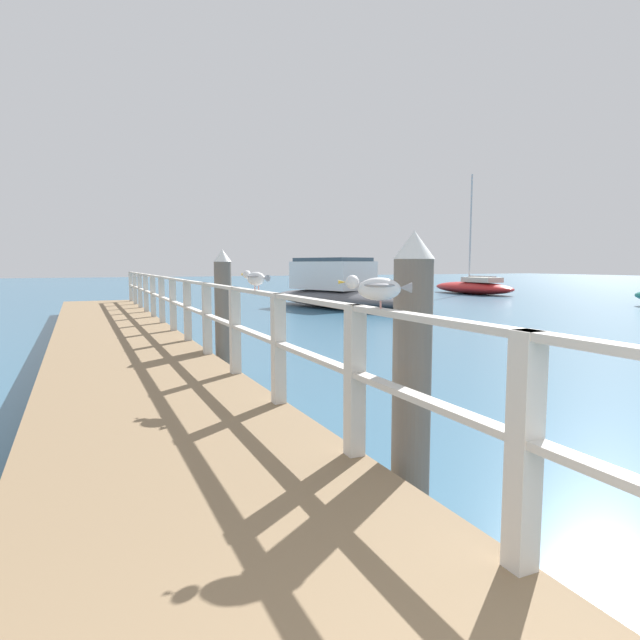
{
  "coord_description": "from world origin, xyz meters",
  "views": [
    {
      "loc": [
        -0.68,
        0.67,
        1.85
      ],
      "look_at": [
        3.13,
        9.12,
        0.88
      ],
      "focal_mm": 30.16,
      "sensor_mm": 36.0,
      "label": 1
    }
  ],
  "objects": [
    {
      "name": "boat_1",
      "position": [
        9.57,
        21.17,
        0.7
      ],
      "size": [
        5.44,
        9.41,
        2.11
      ],
      "rotation": [
        0.0,
        0.0,
        0.28
      ],
      "color": "#4C4C51",
      "rests_on": "ground_plane"
    },
    {
      "name": "pier_deck",
      "position": [
        0.0,
        11.25,
        0.23
      ],
      "size": [
        2.37,
        22.5,
        0.47
      ],
      "primitive_type": "cube",
      "color": "#846B4C",
      "rests_on": "ground_plane"
    },
    {
      "name": "pier_railing",
      "position": [
        1.11,
        11.25,
        1.14
      ],
      "size": [
        0.12,
        21.02,
        1.09
      ],
      "color": "beige",
      "rests_on": "pier_deck"
    },
    {
      "name": "seagull_foreground",
      "position": [
        1.1,
        3.69,
        1.69
      ],
      "size": [
        0.44,
        0.27,
        0.21
      ],
      "rotation": [
        0.0,
        0.0,
        1.07
      ],
      "color": "white",
      "rests_on": "pier_railing"
    },
    {
      "name": "seagull_background",
      "position": [
        1.1,
        6.33,
        1.69
      ],
      "size": [
        0.24,
        0.46,
        0.21
      ],
      "rotation": [
        0.0,
        0.0,
        0.33
      ],
      "color": "white",
      "rests_on": "pier_railing"
    },
    {
      "name": "dock_piling_far",
      "position": [
        1.49,
        9.33,
        1.05
      ],
      "size": [
        0.29,
        0.29,
        2.08
      ],
      "color": "#6B6056",
      "rests_on": "ground_plane"
    },
    {
      "name": "boat_3",
      "position": [
        21.52,
        26.95,
        0.43
      ],
      "size": [
        2.36,
        6.59,
        7.28
      ],
      "rotation": [
        0.0,
        0.0,
        0.02
      ],
      "color": "red",
      "rests_on": "ground_plane"
    },
    {
      "name": "dock_piling_near",
      "position": [
        1.49,
        3.86,
        1.05
      ],
      "size": [
        0.29,
        0.29,
        2.08
      ],
      "color": "#6B6056",
      "rests_on": "ground_plane"
    }
  ]
}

